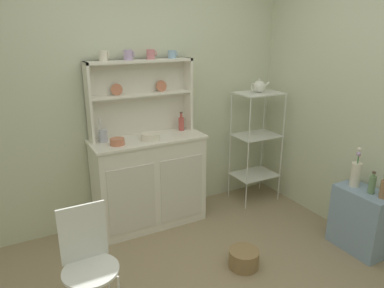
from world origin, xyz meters
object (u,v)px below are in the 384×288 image
at_px(utensil_jar, 103,136).
at_px(cup_cream_0, 103,56).
at_px(porcelain_teapot, 259,86).
at_px(hutch_shelf_unit, 140,92).
at_px(oil_bottle, 372,184).
at_px(jam_bottle, 181,123).
at_px(hutch_cabinet, 149,181).
at_px(side_shelf_blue, 361,220).
at_px(wire_chair, 88,257).
at_px(bowl_mixing_large, 117,142).
at_px(bakers_rack, 256,134).
at_px(flower_vase, 356,173).
at_px(floor_basket, 244,258).
at_px(vinegar_bottle, 384,189).

bearing_deg(utensil_jar, cup_cream_0, 32.85).
bearing_deg(porcelain_teapot, hutch_shelf_unit, 170.20).
bearing_deg(oil_bottle, jam_bottle, 126.56).
height_order(hutch_cabinet, side_shelf_blue, hutch_cabinet).
distance_m(wire_chair, bowl_mixing_large, 1.18).
height_order(cup_cream_0, bowl_mixing_large, cup_cream_0).
relative_size(side_shelf_blue, oil_bottle, 2.90).
height_order(hutch_cabinet, bakers_rack, bakers_rack).
relative_size(hutch_cabinet, hutch_shelf_unit, 1.07).
bearing_deg(flower_vase, utensil_jar, 145.95).
bearing_deg(hutch_cabinet, side_shelf_blue, -41.64).
bearing_deg(porcelain_teapot, side_shelf_blue, -80.52).
height_order(side_shelf_blue, oil_bottle, oil_bottle).
height_order(wire_chair, cup_cream_0, cup_cream_0).
distance_m(floor_basket, jam_bottle, 1.45).
xyz_separation_m(bakers_rack, flower_vase, (0.21, -1.14, -0.09)).
bearing_deg(porcelain_teapot, hutch_cabinet, 177.52).
height_order(wire_chair, flower_vase, flower_vase).
xyz_separation_m(porcelain_teapot, oil_bottle, (0.21, -1.31, -0.67)).
xyz_separation_m(side_shelf_blue, bowl_mixing_large, (-1.80, 1.25, 0.66)).
bearing_deg(floor_basket, flower_vase, -8.21).
relative_size(side_shelf_blue, bowl_mixing_large, 4.38).
bearing_deg(flower_vase, cup_cream_0, 144.01).
relative_size(cup_cream_0, utensil_jar, 0.40).
height_order(bakers_rack, vinegar_bottle, bakers_rack).
bearing_deg(vinegar_bottle, flower_vase, 90.03).
height_order(cup_cream_0, oil_bottle, cup_cream_0).
bearing_deg(bowl_mixing_large, bakers_rack, 0.65).
relative_size(wire_chair, flower_vase, 2.36).
relative_size(wire_chair, jam_bottle, 4.43).
relative_size(jam_bottle, vinegar_bottle, 0.90).
height_order(cup_cream_0, flower_vase, cup_cream_0).
bearing_deg(bakers_rack, wire_chair, -154.94).
bearing_deg(bakers_rack, jam_bottle, 170.75).
bearing_deg(vinegar_bottle, cup_cream_0, 138.77).
bearing_deg(vinegar_bottle, wire_chair, 169.55).
bearing_deg(cup_cream_0, hutch_shelf_unit, 7.15).
xyz_separation_m(flower_vase, vinegar_bottle, (0.00, -0.27, -0.04)).
height_order(floor_basket, jam_bottle, jam_bottle).
bearing_deg(side_shelf_blue, cup_cream_0, 141.63).
bearing_deg(hutch_shelf_unit, wire_chair, -124.85).
distance_m(side_shelf_blue, wire_chair, 2.35).
height_order(jam_bottle, porcelain_teapot, porcelain_teapot).
bearing_deg(bowl_mixing_large, cup_cream_0, 94.86).
height_order(floor_basket, flower_vase, flower_vase).
bearing_deg(hutch_shelf_unit, side_shelf_blue, -45.00).
bearing_deg(porcelain_teapot, jam_bottle, 170.73).
bearing_deg(utensil_jar, wire_chair, -111.22).
xyz_separation_m(side_shelf_blue, cup_cream_0, (-1.82, 1.44, 1.40)).
height_order(porcelain_teapot, flower_vase, porcelain_teapot).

